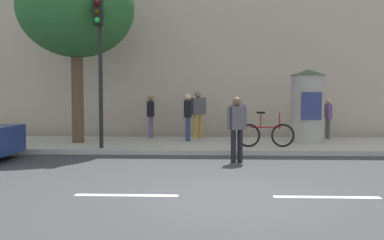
{
  "coord_description": "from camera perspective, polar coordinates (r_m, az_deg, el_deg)",
  "views": [
    {
      "loc": [
        -0.29,
        -7.14,
        1.72
      ],
      "look_at": [
        -0.66,
        2.0,
        1.2
      ],
      "focal_mm": 39.41,
      "sensor_mm": 36.0,
      "label": 1
    }
  ],
  "objects": [
    {
      "name": "pedestrian_near_pole",
      "position": [
        15.78,
        -5.62,
        0.94
      ],
      "size": [
        0.26,
        0.63,
        1.59
      ],
      "color": "#724C84",
      "rests_on": "sidewalk_curb"
    },
    {
      "name": "pedestrian_in_light_jacket",
      "position": [
        10.9,
        6.09,
        -0.62
      ],
      "size": [
        0.52,
        0.39,
        1.69
      ],
      "color": "black",
      "rests_on": "ground_plane"
    },
    {
      "name": "pedestrian_with_bag",
      "position": [
        14.9,
        6.28,
        0.48
      ],
      "size": [
        0.54,
        0.41,
        1.47
      ],
      "color": "silver",
      "rests_on": "sidewalk_curb"
    },
    {
      "name": "bicycle_leaning",
      "position": [
        13.14,
        9.94,
        -1.94
      ],
      "size": [
        1.77,
        0.12,
        1.09
      ],
      "color": "black",
      "rests_on": "sidewalk_curb"
    },
    {
      "name": "pedestrian_tallest",
      "position": [
        15.57,
        0.81,
        1.34
      ],
      "size": [
        0.59,
        0.46,
        1.75
      ],
      "color": "#B78C33",
      "rests_on": "sidewalk_curb"
    },
    {
      "name": "traffic_light",
      "position": [
        12.87,
        -12.44,
        9.33
      ],
      "size": [
        0.24,
        0.45,
        4.39
      ],
      "color": "black",
      "rests_on": "sidewalk_curb"
    },
    {
      "name": "sidewalk_curb",
      "position": [
        14.24,
        3.47,
        -3.37
      ],
      "size": [
        36.0,
        4.0,
        0.15
      ],
      "primitive_type": "cube",
      "color": "#B2ADA3",
      "rests_on": "ground_plane"
    },
    {
      "name": "building_backdrop",
      "position": [
        19.4,
        3.22,
        12.53
      ],
      "size": [
        36.0,
        5.0,
        9.69
      ],
      "primitive_type": "cube",
      "color": "#B7A893",
      "rests_on": "ground_plane"
    },
    {
      "name": "ground_plane",
      "position": [
        7.35,
        4.58,
        -10.27
      ],
      "size": [
        80.0,
        80.0,
        0.0
      ],
      "primitive_type": "plane",
      "color": "#38383A"
    },
    {
      "name": "pedestrian_in_dark_shirt",
      "position": [
        16.23,
        17.85,
        0.67
      ],
      "size": [
        0.44,
        0.64,
        1.48
      ],
      "color": "#4C4C51",
      "rests_on": "sidewalk_curb"
    },
    {
      "name": "street_tree",
      "position": [
        14.97,
        -15.41,
        14.31
      ],
      "size": [
        3.84,
        3.84,
        6.13
      ],
      "color": "brown",
      "rests_on": "sidewalk_curb"
    },
    {
      "name": "poster_column",
      "position": [
        14.73,
        15.36,
        1.91
      ],
      "size": [
        1.21,
        1.21,
        2.47
      ],
      "color": "#9E9B93",
      "rests_on": "sidewalk_curb"
    },
    {
      "name": "lane_markings",
      "position": [
        7.35,
        4.58,
        -10.23
      ],
      "size": [
        25.8,
        0.16,
        0.01
      ],
      "color": "silver",
      "rests_on": "ground_plane"
    },
    {
      "name": "pedestrian_with_backpack",
      "position": [
        14.65,
        -0.57,
        0.89
      ],
      "size": [
        0.26,
        0.62,
        1.64
      ],
      "color": "navy",
      "rests_on": "sidewalk_curb"
    }
  ]
}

